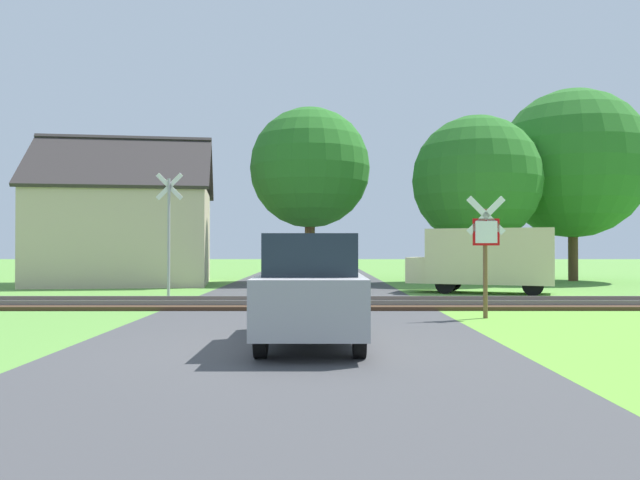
{
  "coord_description": "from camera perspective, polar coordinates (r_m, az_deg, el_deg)",
  "views": [
    {
      "loc": [
        0.51,
        -9.87,
        1.56
      ],
      "look_at": [
        0.5,
        7.94,
        1.8
      ],
      "focal_mm": 35.0,
      "sensor_mm": 36.0,
      "label": 1
    }
  ],
  "objects": [
    {
      "name": "stop_sign_near",
      "position": [
        14.35,
        14.94,
        -0.45
      ],
      "size": [
        0.88,
        0.15,
        2.73
      ],
      "rotation": [
        0.0,
        0.0,
        3.18
      ],
      "color": "brown",
      "rests_on": "ground"
    },
    {
      "name": "rail_track",
      "position": [
        16.88,
        -1.71,
        -5.88
      ],
      "size": [
        60.0,
        2.6,
        0.22
      ],
      "color": "#422D1E",
      "rests_on": "ground"
    },
    {
      "name": "road_asphalt",
      "position": [
        11.98,
        -2.43,
        -8.24
      ],
      "size": [
        6.93,
        80.0,
        0.01
      ],
      "primitive_type": "cube",
      "color": "#424244",
      "rests_on": "ground"
    },
    {
      "name": "tree_far",
      "position": [
        32.5,
        22.12,
        6.47
      ],
      "size": [
        7.12,
        7.12,
        9.19
      ],
      "color": "#513823",
      "rests_on": "ground"
    },
    {
      "name": "ground_plane",
      "position": [
        10.0,
        -2.93,
        -9.75
      ],
      "size": [
        160.0,
        160.0,
        0.0
      ],
      "primitive_type": "plane",
      "color": "#5B933D"
    },
    {
      "name": "crossing_sign_far",
      "position": [
        20.34,
        -13.62,
        1.25
      ],
      "size": [
        0.88,
        0.14,
        3.97
      ],
      "rotation": [
        0.0,
        0.0,
        -0.05
      ],
      "color": "#9E9EA5",
      "rests_on": "ground"
    },
    {
      "name": "tree_center",
      "position": [
        28.8,
        -0.9,
        6.59
      ],
      "size": [
        5.51,
        5.51,
        8.02
      ],
      "color": "#513823",
      "rests_on": "ground"
    },
    {
      "name": "mail_truck",
      "position": [
        22.45,
        14.89,
        -1.57
      ],
      "size": [
        5.24,
        3.47,
        2.24
      ],
      "rotation": [
        0.0,
        0.0,
        1.21
      ],
      "color": "beige",
      "rests_on": "ground"
    },
    {
      "name": "house",
      "position": [
        28.29,
        -17.39,
        0.57
      ],
      "size": [
        8.21,
        7.21,
        6.45
      ],
      "rotation": [
        0.0,
        0.0,
        0.14
      ],
      "color": "#C6B293",
      "rests_on": "ground"
    },
    {
      "name": "parked_car",
      "position": [
        10.21,
        -0.8,
        -4.52
      ],
      "size": [
        1.66,
        4.01,
        1.78
      ],
      "rotation": [
        0.0,
        0.0,
        0.0
      ],
      "color": "#99999E",
      "rests_on": "ground"
    },
    {
      "name": "tree_right",
      "position": [
        28.89,
        14.16,
        5.34
      ],
      "size": [
        5.76,
        5.76,
        7.51
      ],
      "color": "#513823",
      "rests_on": "ground"
    }
  ]
}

